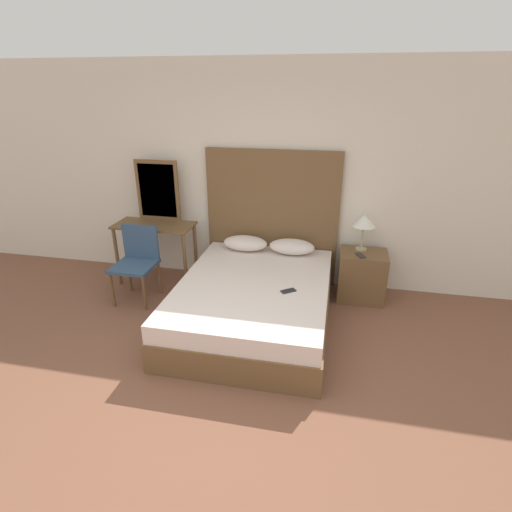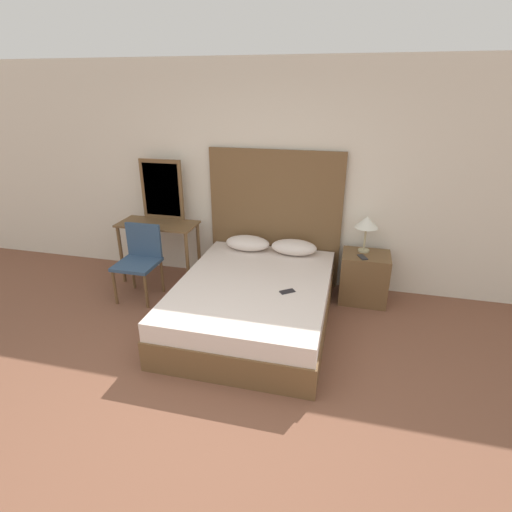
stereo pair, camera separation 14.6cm
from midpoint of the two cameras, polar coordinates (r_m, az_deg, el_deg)
ground_plane at (r=3.33m, az=-7.88°, el=-22.92°), size 16.00×16.00×0.00m
wall_back at (r=4.99m, az=2.66°, el=11.14°), size 10.00×0.06×2.70m
bed at (r=4.32m, az=0.63°, el=-6.64°), size 1.58×2.09×0.49m
headboard at (r=5.03m, az=3.51°, el=5.33°), size 1.65×0.05×1.70m
pillow_left at (r=4.97m, az=-0.36°, el=1.86°), size 0.55×0.31×0.18m
pillow_right at (r=4.87m, az=6.30°, el=1.24°), size 0.55×0.31×0.18m
phone_on_bed at (r=4.01m, az=5.52°, el=-5.07°), size 0.16×0.15×0.01m
nightstand at (r=4.91m, az=15.99°, el=-2.97°), size 0.54×0.44×0.60m
table_lamp at (r=4.76m, az=16.39°, el=4.52°), size 0.27×0.27×0.43m
phone_on_nightstand at (r=4.69m, az=15.85°, el=-0.16°), size 0.13×0.17×0.01m
vanity_desk at (r=5.24m, az=-12.97°, el=3.08°), size 1.00×0.46×0.79m
vanity_mirror at (r=5.26m, az=-12.52°, el=9.24°), size 0.56×0.03×0.76m
chair at (r=4.95m, az=-15.44°, el=-0.08°), size 0.46×0.47×0.88m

